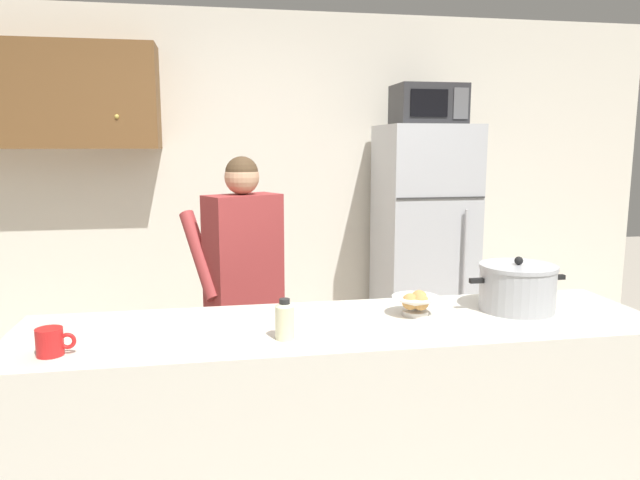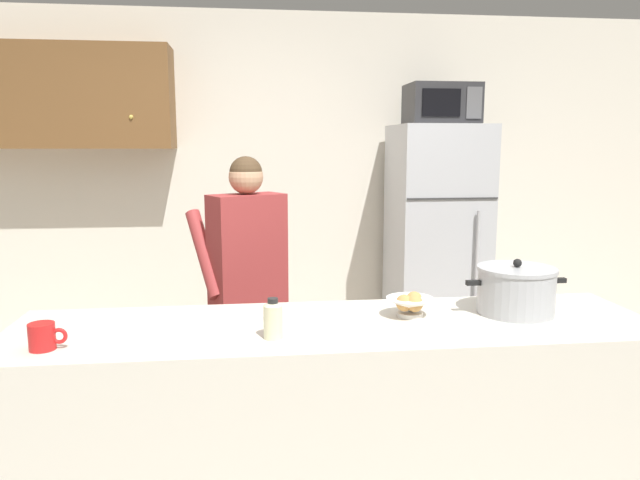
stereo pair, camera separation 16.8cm
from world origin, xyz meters
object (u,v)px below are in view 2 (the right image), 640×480
object	(u,v)px
refrigerator	(436,248)
bottle_near_edge	(273,319)
bread_bowl	(410,305)
microwave	(441,104)
coffee_mug	(43,337)
person_near_pot	(247,266)
cooking_pot	(516,290)

from	to	relation	value
refrigerator	bottle_near_edge	world-z (taller)	refrigerator
refrigerator	bottle_near_edge	bearing A→B (deg)	-122.33
bread_bowl	microwave	bearing A→B (deg)	68.73
refrigerator	coffee_mug	distance (m)	2.90
bottle_near_edge	microwave	bearing A→B (deg)	57.38
person_near_pot	bread_bowl	world-z (taller)	person_near_pot
microwave	person_near_pot	world-z (taller)	microwave
refrigerator	cooking_pot	world-z (taller)	refrigerator
person_near_pot	coffee_mug	bearing A→B (deg)	-122.40
bottle_near_edge	cooking_pot	bearing A→B (deg)	11.35
person_near_pot	bread_bowl	size ratio (longest dim) A/B	7.87
person_near_pot	bottle_near_edge	size ratio (longest dim) A/B	10.29
person_near_pot	cooking_pot	bearing A→B (deg)	-37.44
bread_bowl	cooking_pot	bearing A→B (deg)	0.24
coffee_mug	bread_bowl	size ratio (longest dim) A/B	0.66
refrigerator	bread_bowl	bearing A→B (deg)	-111.03
cooking_pot	person_near_pot	bearing A→B (deg)	142.56
person_near_pot	bottle_near_edge	bearing A→B (deg)	-84.67
microwave	bottle_near_edge	xyz separation A→B (m)	(-1.27, -1.98, -0.91)
person_near_pot	coffee_mug	xyz separation A→B (m)	(-0.70, -1.11, -0.00)
bottle_near_edge	person_near_pot	bearing A→B (deg)	95.33
person_near_pot	microwave	bearing A→B (deg)	33.44
refrigerator	microwave	world-z (taller)	microwave
bottle_near_edge	bread_bowl	bearing A→B (deg)	19.65
microwave	cooking_pot	bearing A→B (deg)	-97.47
microwave	person_near_pot	xyz separation A→B (m)	(-1.37, -0.90, -0.94)
person_near_pot	cooking_pot	size ratio (longest dim) A/B	3.57
cooking_pot	coffee_mug	world-z (taller)	cooking_pot
person_near_pot	coffee_mug	distance (m)	1.31
coffee_mug	person_near_pot	bearing A→B (deg)	57.60
person_near_pot	refrigerator	bearing A→B (deg)	34.08
person_near_pot	bottle_near_edge	xyz separation A→B (m)	(0.10, -1.08, 0.03)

